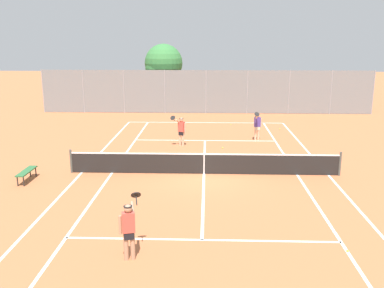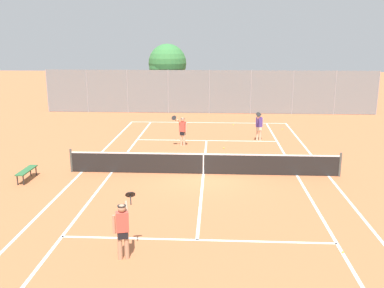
{
  "view_description": "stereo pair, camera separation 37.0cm",
  "coord_description": "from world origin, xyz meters",
  "px_view_note": "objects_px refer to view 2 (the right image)",
  "views": [
    {
      "loc": [
        0.12,
        -18.14,
        5.89
      ],
      "look_at": [
        -0.59,
        1.5,
        1.0
      ],
      "focal_mm": 40.0,
      "sensor_mm": 36.0,
      "label": 1
    },
    {
      "loc": [
        0.49,
        -18.13,
        5.89
      ],
      "look_at": [
        -0.59,
        1.5,
        1.0
      ],
      "focal_mm": 40.0,
      "sensor_mm": 36.0,
      "label": 2
    }
  ],
  "objects_px": {
    "tennis_net": "(203,163)",
    "courtside_bench": "(27,171)",
    "loose_tennis_ball_3": "(159,166)",
    "loose_tennis_ball_1": "(234,125)",
    "player_far_left": "(182,130)",
    "player_near_side": "(123,227)",
    "loose_tennis_ball_2": "(282,129)",
    "loose_tennis_ball_4": "(343,252)",
    "loose_tennis_ball_5": "(94,170)",
    "tree_behind_left": "(166,65)",
    "player_far_right": "(259,125)",
    "loose_tennis_ball_0": "(224,148)"
  },
  "relations": [
    {
      "from": "tennis_net",
      "to": "courtside_bench",
      "type": "bearing_deg",
      "value": -170.53
    },
    {
      "from": "tennis_net",
      "to": "loose_tennis_ball_3",
      "type": "bearing_deg",
      "value": 154.75
    },
    {
      "from": "loose_tennis_ball_1",
      "to": "tennis_net",
      "type": "bearing_deg",
      "value": -99.05
    },
    {
      "from": "courtside_bench",
      "to": "player_far_left",
      "type": "bearing_deg",
      "value": 45.75
    },
    {
      "from": "loose_tennis_ball_3",
      "to": "player_near_side",
      "type": "bearing_deg",
      "value": -88.97
    },
    {
      "from": "player_far_left",
      "to": "loose_tennis_ball_1",
      "type": "bearing_deg",
      "value": 63.06
    },
    {
      "from": "player_far_left",
      "to": "courtside_bench",
      "type": "relative_size",
      "value": 1.18
    },
    {
      "from": "player_far_left",
      "to": "loose_tennis_ball_2",
      "type": "height_order",
      "value": "player_far_left"
    },
    {
      "from": "loose_tennis_ball_4",
      "to": "loose_tennis_ball_5",
      "type": "distance_m",
      "value": 11.67
    },
    {
      "from": "player_far_left",
      "to": "loose_tennis_ball_2",
      "type": "distance_m",
      "value": 7.86
    },
    {
      "from": "tennis_net",
      "to": "player_near_side",
      "type": "xyz_separation_m",
      "value": [
        -1.96,
        -7.61,
        0.42
      ]
    },
    {
      "from": "player_near_side",
      "to": "player_far_left",
      "type": "distance_m",
      "value": 12.7
    },
    {
      "from": "tree_behind_left",
      "to": "loose_tennis_ball_2",
      "type": "bearing_deg",
      "value": -45.64
    },
    {
      "from": "loose_tennis_ball_2",
      "to": "loose_tennis_ball_5",
      "type": "height_order",
      "value": "same"
    },
    {
      "from": "player_far_left",
      "to": "loose_tennis_ball_5",
      "type": "distance_m",
      "value": 6.12
    },
    {
      "from": "loose_tennis_ball_1",
      "to": "loose_tennis_ball_5",
      "type": "bearing_deg",
      "value": -121.95
    },
    {
      "from": "player_near_side",
      "to": "player_far_left",
      "type": "xyz_separation_m",
      "value": [
        0.65,
        12.68,
        0.0
      ]
    },
    {
      "from": "player_far_left",
      "to": "player_far_right",
      "type": "height_order",
      "value": "same"
    },
    {
      "from": "player_near_side",
      "to": "loose_tennis_ball_2",
      "type": "height_order",
      "value": "player_near_side"
    },
    {
      "from": "loose_tennis_ball_0",
      "to": "loose_tennis_ball_4",
      "type": "height_order",
      "value": "same"
    },
    {
      "from": "loose_tennis_ball_0",
      "to": "loose_tennis_ball_2",
      "type": "xyz_separation_m",
      "value": [
        3.95,
        5.19,
        0.0
      ]
    },
    {
      "from": "player_far_right",
      "to": "loose_tennis_ball_4",
      "type": "xyz_separation_m",
      "value": [
        1.06,
        -13.58,
        -0.89
      ]
    },
    {
      "from": "player_far_left",
      "to": "tree_behind_left",
      "type": "height_order",
      "value": "tree_behind_left"
    },
    {
      "from": "tree_behind_left",
      "to": "loose_tennis_ball_1",
      "type": "bearing_deg",
      "value": -53.58
    },
    {
      "from": "loose_tennis_ball_4",
      "to": "tree_behind_left",
      "type": "relative_size",
      "value": 0.01
    },
    {
      "from": "player_far_left",
      "to": "player_far_right",
      "type": "xyz_separation_m",
      "value": [
        4.39,
        1.52,
        0.0
      ]
    },
    {
      "from": "courtside_bench",
      "to": "tennis_net",
      "type": "bearing_deg",
      "value": 9.47
    },
    {
      "from": "loose_tennis_ball_0",
      "to": "loose_tennis_ball_2",
      "type": "height_order",
      "value": "same"
    },
    {
      "from": "player_far_right",
      "to": "tennis_net",
      "type": "bearing_deg",
      "value": -114.99
    },
    {
      "from": "player_near_side",
      "to": "loose_tennis_ball_4",
      "type": "relative_size",
      "value": 26.88
    },
    {
      "from": "tennis_net",
      "to": "loose_tennis_ball_4",
      "type": "relative_size",
      "value": 181.82
    },
    {
      "from": "player_near_side",
      "to": "player_far_right",
      "type": "xyz_separation_m",
      "value": [
        5.03,
        14.2,
        0.0
      ]
    },
    {
      "from": "loose_tennis_ball_4",
      "to": "courtside_bench",
      "type": "height_order",
      "value": "courtside_bench"
    },
    {
      "from": "loose_tennis_ball_2",
      "to": "loose_tennis_ball_5",
      "type": "xyz_separation_m",
      "value": [
        -9.95,
        -9.48,
        0.0
      ]
    },
    {
      "from": "player_near_side",
      "to": "loose_tennis_ball_0",
      "type": "xyz_separation_m",
      "value": [
        2.95,
        12.18,
        -0.89
      ]
    },
    {
      "from": "loose_tennis_ball_1",
      "to": "loose_tennis_ball_4",
      "type": "relative_size",
      "value": 1.0
    },
    {
      "from": "courtside_bench",
      "to": "tree_behind_left",
      "type": "xyz_separation_m",
      "value": [
        3.74,
        19.86,
        3.27
      ]
    },
    {
      "from": "player_near_side",
      "to": "loose_tennis_ball_4",
      "type": "height_order",
      "value": "player_near_side"
    },
    {
      "from": "loose_tennis_ball_2",
      "to": "loose_tennis_ball_1",
      "type": "bearing_deg",
      "value": 156.07
    },
    {
      "from": "player_far_right",
      "to": "loose_tennis_ball_1",
      "type": "relative_size",
      "value": 26.88
    },
    {
      "from": "tennis_net",
      "to": "loose_tennis_ball_1",
      "type": "distance_m",
      "value": 11.3
    },
    {
      "from": "player_near_side",
      "to": "tree_behind_left",
      "type": "bearing_deg",
      "value": 93.86
    },
    {
      "from": "tennis_net",
      "to": "loose_tennis_ball_5",
      "type": "relative_size",
      "value": 181.82
    },
    {
      "from": "loose_tennis_ball_5",
      "to": "courtside_bench",
      "type": "distance_m",
      "value": 2.91
    },
    {
      "from": "player_near_side",
      "to": "player_far_left",
      "type": "height_order",
      "value": "same"
    },
    {
      "from": "player_far_right",
      "to": "loose_tennis_ball_1",
      "type": "height_order",
      "value": "player_far_right"
    },
    {
      "from": "loose_tennis_ball_2",
      "to": "loose_tennis_ball_3",
      "type": "height_order",
      "value": "same"
    },
    {
      "from": "loose_tennis_ball_3",
      "to": "loose_tennis_ball_4",
      "type": "relative_size",
      "value": 1.0
    },
    {
      "from": "player_near_side",
      "to": "loose_tennis_ball_2",
      "type": "distance_m",
      "value": 18.71
    },
    {
      "from": "loose_tennis_ball_5",
      "to": "tree_behind_left",
      "type": "relative_size",
      "value": 0.01
    }
  ]
}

